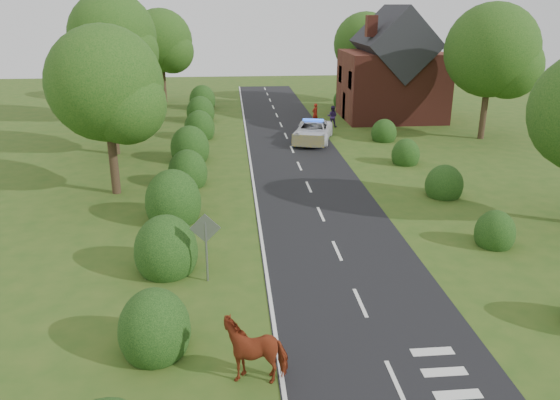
{
  "coord_description": "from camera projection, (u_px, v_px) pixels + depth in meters",
  "views": [
    {
      "loc": [
        -4.01,
        -15.27,
        9.17
      ],
      "look_at": [
        -2.03,
        6.54,
        1.3
      ],
      "focal_mm": 35.0,
      "sensor_mm": 36.0,
      "label": 1
    }
  ],
  "objects": [
    {
      "name": "road_markings",
      "position": [
        277.0,
        182.0,
        29.72
      ],
      "size": [
        4.96,
        70.0,
        0.01
      ],
      "color": "white",
      "rests_on": "road"
    },
    {
      "name": "tree_right_c",
      "position": [
        368.0,
        47.0,
        52.21
      ],
      "size": [
        6.15,
        6.0,
        8.58
      ],
      "color": "#332316",
      "rests_on": "ground"
    },
    {
      "name": "road_sign",
      "position": [
        206.0,
        238.0,
        18.64
      ],
      "size": [
        1.06,
        0.08,
        2.53
      ],
      "color": "gray",
      "rests_on": "ground"
    },
    {
      "name": "cow",
      "position": [
        256.0,
        351.0,
        14.14
      ],
      "size": [
        2.03,
        1.16,
        1.4
      ],
      "primitive_type": "imported",
      "rotation": [
        0.0,
        0.0,
        -1.63
      ],
      "color": "maroon",
      "rests_on": "ground"
    },
    {
      "name": "hedgerow_left",
      "position": [
        184.0,
        179.0,
        27.9
      ],
      "size": [
        2.75,
        50.41,
        3.0
      ],
      "color": "black",
      "rests_on": "ground"
    },
    {
      "name": "tree_left_b",
      "position": [
        112.0,
        75.0,
        33.7
      ],
      "size": [
        5.74,
        5.6,
        8.07
      ],
      "color": "#332316",
      "rests_on": "ground"
    },
    {
      "name": "road",
      "position": [
        302.0,
        171.0,
        31.81
      ],
      "size": [
        6.0,
        70.0,
        0.02
      ],
      "primitive_type": "cube",
      "color": "black",
      "rests_on": "ground"
    },
    {
      "name": "pedestrian_red",
      "position": [
        315.0,
        113.0,
        44.37
      ],
      "size": [
        0.7,
        0.67,
        1.61
      ],
      "primitive_type": "imported",
      "rotation": [
        0.0,
        0.0,
        3.81
      ],
      "color": "#AE2215",
      "rests_on": "ground"
    },
    {
      "name": "police_van",
      "position": [
        313.0,
        131.0,
        38.43
      ],
      "size": [
        3.72,
        5.71,
        1.6
      ],
      "rotation": [
        0.0,
        0.0,
        -0.27
      ],
      "color": "silver",
      "rests_on": "ground"
    },
    {
      "name": "ground",
      "position": [
        360.0,
        303.0,
        17.75
      ],
      "size": [
        120.0,
        120.0,
        0.0
      ],
      "primitive_type": "plane",
      "color": "#2F5218"
    },
    {
      "name": "house",
      "position": [
        392.0,
        73.0,
        45.39
      ],
      "size": [
        8.0,
        7.4,
        9.17
      ],
      "color": "maroon",
      "rests_on": "ground"
    },
    {
      "name": "hedgerow_right",
      "position": [
        435.0,
        178.0,
        28.63
      ],
      "size": [
        2.1,
        45.78,
        2.1
      ],
      "color": "black",
      "rests_on": "ground"
    },
    {
      "name": "pedestrian_purple",
      "position": [
        332.0,
        116.0,
        43.04
      ],
      "size": [
        0.98,
        0.88,
        1.67
      ],
      "primitive_type": "imported",
      "rotation": [
        0.0,
        0.0,
        2.79
      ],
      "color": "#352054",
      "rests_on": "ground"
    },
    {
      "name": "tree_right_b",
      "position": [
        496.0,
        54.0,
        37.43
      ],
      "size": [
        6.56,
        6.4,
        9.4
      ],
      "color": "#332316",
      "rests_on": "ground"
    },
    {
      "name": "tree_left_a",
      "position": [
        110.0,
        89.0,
        26.23
      ],
      "size": [
        5.74,
        5.6,
        8.38
      ],
      "color": "#332316",
      "rests_on": "ground"
    },
    {
      "name": "tree_left_d",
      "position": [
        164.0,
        43.0,
        52.32
      ],
      "size": [
        6.15,
        6.0,
        8.89
      ],
      "color": "#332316",
      "rests_on": "ground"
    },
    {
      "name": "tree_left_c",
      "position": [
        117.0,
        40.0,
        42.42
      ],
      "size": [
        6.97,
        6.8,
        10.22
      ],
      "color": "#332316",
      "rests_on": "ground"
    }
  ]
}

